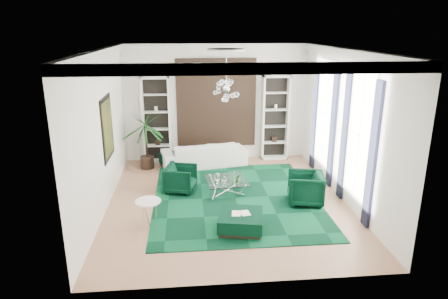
{
  "coord_description": "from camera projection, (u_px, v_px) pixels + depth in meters",
  "views": [
    {
      "loc": [
        -0.97,
        -9.43,
        4.31
      ],
      "look_at": [
        -0.02,
        0.5,
        1.22
      ],
      "focal_mm": 32.0,
      "sensor_mm": 36.0,
      "label": 1
    }
  ],
  "objects": [
    {
      "name": "ceiling",
      "position": [
        227.0,
        49.0,
        9.2
      ],
      "size": [
        6.0,
        7.0,
        0.02
      ],
      "primitive_type": "cube",
      "color": "white",
      "rests_on": "ground"
    },
    {
      "name": "ceiling_medallion",
      "position": [
        226.0,
        50.0,
        9.5
      ],
      "size": [
        0.9,
        0.9,
        0.05
      ],
      "primitive_type": "cylinder",
      "color": "white",
      "rests_on": "ceiling"
    },
    {
      "name": "coffee_table",
      "position": [
        227.0,
        186.0,
        10.74
      ],
      "size": [
        1.17,
        1.17,
        0.37
      ],
      "primitive_type": null,
      "rotation": [
        0.0,
        0.0,
        0.1
      ],
      "color": "white",
      "rests_on": "floor"
    },
    {
      "name": "armchair_left",
      "position": [
        181.0,
        179.0,
        10.79
      ],
      "size": [
        0.96,
        0.95,
        0.72
      ],
      "primitive_type": "imported",
      "rotation": [
        0.0,
        0.0,
        1.31
      ],
      "color": "black",
      "rests_on": "floor"
    },
    {
      "name": "side_table",
      "position": [
        149.0,
        213.0,
        9.01
      ],
      "size": [
        0.76,
        0.76,
        0.56
      ],
      "primitive_type": "cylinder",
      "rotation": [
        0.0,
        0.0,
        0.39
      ],
      "color": "white",
      "rests_on": "floor"
    },
    {
      "name": "shelving_right",
      "position": [
        275.0,
        118.0,
        13.24
      ],
      "size": [
        0.9,
        0.38,
        2.8
      ],
      "primitive_type": null,
      "color": "white",
      "rests_on": "floor"
    },
    {
      "name": "ottoman_front",
      "position": [
        241.0,
        222.0,
        8.79
      ],
      "size": [
        1.11,
        1.11,
        0.38
      ],
      "primitive_type": "cube",
      "rotation": [
        0.0,
        0.0,
        -0.19
      ],
      "color": "black",
      "rests_on": "floor"
    },
    {
      "name": "painting",
      "position": [
        108.0,
        128.0,
        10.09
      ],
      "size": [
        0.04,
        1.3,
        1.6
      ],
      "primitive_type": "cube",
      "color": "black",
      "rests_on": "wall_left"
    },
    {
      "name": "curtain_far_a",
      "position": [
        333.0,
        129.0,
        10.79
      ],
      "size": [
        0.07,
        0.3,
        3.25
      ],
      "primitive_type": "cube",
      "color": "black",
      "rests_on": "floor"
    },
    {
      "name": "floor",
      "position": [
        227.0,
        200.0,
        10.33
      ],
      "size": [
        6.0,
        7.0,
        0.02
      ],
      "primitive_type": "cube",
      "color": "tan",
      "rests_on": "ground"
    },
    {
      "name": "armchair_right",
      "position": [
        305.0,
        188.0,
        10.07
      ],
      "size": [
        1.04,
        1.03,
        0.8
      ],
      "primitive_type": "imported",
      "rotation": [
        0.0,
        0.0,
        -1.78
      ],
      "color": "black",
      "rests_on": "floor"
    },
    {
      "name": "wall_right",
      "position": [
        346.0,
        126.0,
        10.04
      ],
      "size": [
        0.02,
        7.0,
        3.8
      ],
      "primitive_type": "cube",
      "color": "white",
      "rests_on": "ground"
    },
    {
      "name": "tapestry",
      "position": [
        216.0,
        103.0,
        13.06
      ],
      "size": [
        2.5,
        0.06,
        2.8
      ],
      "primitive_type": "cube",
      "color": "black",
      "rests_on": "wall_back"
    },
    {
      "name": "curtain_far_b",
      "position": [
        315.0,
        117.0,
        12.28
      ],
      "size": [
        0.07,
        0.3,
        3.25
      ],
      "primitive_type": "cube",
      "color": "black",
      "rests_on": "floor"
    },
    {
      "name": "window_far",
      "position": [
        325.0,
        114.0,
        11.46
      ],
      "size": [
        0.03,
        1.1,
        2.9
      ],
      "primitive_type": "cube",
      "color": "white",
      "rests_on": "wall_right"
    },
    {
      "name": "curtain_near_a",
      "position": [
        372.0,
        156.0,
        8.51
      ],
      "size": [
        0.07,
        0.3,
        3.25
      ],
      "primitive_type": "cube",
      "color": "black",
      "rests_on": "floor"
    },
    {
      "name": "ottoman_side",
      "position": [
        179.0,
        161.0,
        12.66
      ],
      "size": [
        1.28,
        1.28,
        0.43
      ],
      "primitive_type": "cube",
      "rotation": [
        0.0,
        0.0,
        0.43
      ],
      "color": "black",
      "rests_on": "floor"
    },
    {
      "name": "wall_front",
      "position": [
        249.0,
        182.0,
        6.43
      ],
      "size": [
        6.0,
        0.02,
        3.8
      ],
      "primitive_type": "cube",
      "color": "white",
      "rests_on": "ground"
    },
    {
      "name": "palm",
      "position": [
        146.0,
        133.0,
        12.34
      ],
      "size": [
        1.64,
        1.64,
        2.31
      ],
      "primitive_type": null,
      "rotation": [
        0.0,
        0.0,
        -0.15
      ],
      "color": "#144617",
      "rests_on": "floor"
    },
    {
      "name": "crown_molding",
      "position": [
        227.0,
        54.0,
        9.24
      ],
      "size": [
        6.0,
        7.0,
        0.18
      ],
      "primitive_type": null,
      "color": "white",
      "rests_on": "ceiling"
    },
    {
      "name": "table_plant",
      "position": [
        238.0,
        179.0,
        10.47
      ],
      "size": [
        0.14,
        0.12,
        0.23
      ],
      "primitive_type": "imported",
      "rotation": [
        0.0,
        0.0,
        -0.16
      ],
      "color": "#144617",
      "rests_on": "coffee_table"
    },
    {
      "name": "wall_back",
      "position": [
        216.0,
        103.0,
        13.11
      ],
      "size": [
        6.0,
        0.02,
        3.8
      ],
      "primitive_type": "cube",
      "color": "white",
      "rests_on": "ground"
    },
    {
      "name": "shelving_left",
      "position": [
        157.0,
        120.0,
        12.89
      ],
      "size": [
        0.9,
        0.38,
        2.8
      ],
      "primitive_type": null,
      "color": "white",
      "rests_on": "floor"
    },
    {
      "name": "chandelier",
      "position": [
        226.0,
        89.0,
        9.72
      ],
      "size": [
        0.93,
        0.93,
        0.65
      ],
      "primitive_type": null,
      "rotation": [
        0.0,
        0.0,
        -0.39
      ],
      "color": "white",
      "rests_on": "ceiling"
    },
    {
      "name": "book",
      "position": [
        241.0,
        213.0,
        8.73
      ],
      "size": [
        0.41,
        0.27,
        0.03
      ],
      "primitive_type": "cube",
      "color": "white",
      "rests_on": "ottoman_front"
    },
    {
      "name": "rug",
      "position": [
        235.0,
        198.0,
        10.45
      ],
      "size": [
        4.2,
        5.0,
        0.02
      ],
      "primitive_type": "cube",
      "color": "black",
      "rests_on": "floor"
    },
    {
      "name": "wall_left",
      "position": [
        101.0,
        132.0,
        9.5
      ],
      "size": [
        0.02,
        7.0,
        3.8
      ],
      "primitive_type": "cube",
      "color": "white",
      "rests_on": "ground"
    },
    {
      "name": "window_near",
      "position": [
        360.0,
        136.0,
        9.18
      ],
      "size": [
        0.03,
        1.1,
        2.9
      ],
      "primitive_type": "cube",
      "color": "white",
      "rests_on": "wall_right"
    },
    {
      "name": "curtain_near_b",
      "position": [
        344.0,
        137.0,
        9.99
      ],
      "size": [
        0.07,
        0.3,
        3.25
      ],
      "primitive_type": "cube",
      "color": "black",
      "rests_on": "floor"
    },
    {
      "name": "sofa",
      "position": [
        204.0,
        154.0,
        12.81
      ],
      "size": [
        2.8,
        1.52,
        0.77
      ],
      "primitive_type": "imported",
      "rotation": [
        0.0,
        0.0,
        3.33
      ],
      "color": "white",
      "rests_on": "floor"
    }
  ]
}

